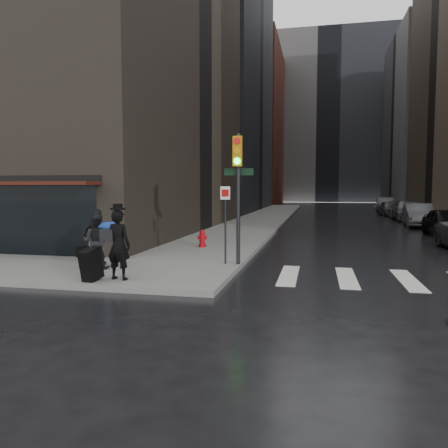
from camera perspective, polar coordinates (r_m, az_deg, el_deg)
The scene contains 17 objects.
ground at distance 12.45m, azimuth -8.25°, elevation -6.86°, with size 140.00×140.00×0.00m, color black.
sidewalk_left at distance 38.75m, azimuth 5.71°, elevation 1.05°, with size 4.00×50.00×0.15m, color slate.
sidewalk_right at distance 39.61m, azimuth 25.52°, elevation 0.70°, with size 3.00×50.00×0.15m, color slate.
crosswalk at distance 13.09m, azimuth 26.35°, elevation -6.71°, with size 8.50×3.00×0.01m.
bldg_left_mid at distance 54.34m, azimuth -7.39°, elevation 20.09°, with size 22.00×24.00×34.00m, color slate.
bldg_left_far at distance 76.17m, azimuth -1.20°, elevation 12.56°, with size 22.00×20.00×26.00m, color maroon.
bldg_distant at distance 90.47m, azimuth 13.36°, elevation 13.09°, with size 40.00×12.00×32.00m, color slate.
man_overcoat at distance 11.43m, azimuth -14.31°, elevation -3.01°, with size 1.14×0.96×1.98m.
man_jeans at distance 13.18m, azimuth -16.38°, elevation -2.17°, with size 1.17×0.74×1.60m.
man_greycoat at distance 13.74m, azimuth -16.13°, elevation -1.68°, with size 1.00×0.42×1.71m.
traffic_light at distance 13.26m, azimuth 1.69°, elevation 5.70°, with size 1.00×0.47×3.98m.
fire_hydrant at distance 17.45m, azimuth -2.87°, elevation -2.00°, with size 0.39×0.30×0.69m.
parked_car_1 at distance 25.32m, azimuth 27.05°, elevation 0.19°, with size 1.74×4.32×1.47m, color black.
parked_car_2 at distance 31.15m, azimuth 24.04°, elevation 1.07°, with size 1.61×4.62×1.52m, color #535258.
parked_car_3 at distance 37.14m, azimuth 22.82°, elevation 1.63°, with size 2.15×5.30×1.54m, color #4C4C51.
parked_car_4 at distance 43.01m, azimuth 20.83°, elevation 1.93°, with size 1.60×3.98×1.36m, color #46464B.
parked_car_5 at distance 49.04m, azimuth 20.36°, elevation 2.37°, with size 1.68×4.81×1.58m, color #4E4E53.
Camera 1 is at (4.25, -11.44, 2.47)m, focal length 35.00 mm.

